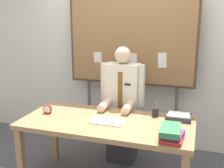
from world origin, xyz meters
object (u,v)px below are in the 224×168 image
object	(u,v)px
book_stack	(171,133)
paper_tray	(179,117)
desk	(107,128)
bulletin_board	(131,40)
desk_clock	(47,109)
pen_holder	(155,112)
open_notebook	(108,121)
person	(122,109)

from	to	relation	value
book_stack	paper_tray	bearing A→B (deg)	87.49
desk	paper_tray	bearing A→B (deg)	20.95
bulletin_board	desk_clock	size ratio (longest dim) A/B	20.85
bulletin_board	pen_holder	world-z (taller)	bulletin_board
desk	pen_holder	bearing A→B (deg)	31.89
bulletin_board	open_notebook	world-z (taller)	bulletin_board
desk	person	world-z (taller)	person
desk	desk_clock	bearing A→B (deg)	179.43
desk	paper_tray	world-z (taller)	paper_tray
book_stack	paper_tray	distance (m)	0.52
desk	bulletin_board	bearing A→B (deg)	90.00
bulletin_board	desk_clock	bearing A→B (deg)	-125.30
desk_clock	paper_tray	world-z (taller)	desk_clock
open_notebook	desk	bearing A→B (deg)	136.03
book_stack	pen_holder	bearing A→B (deg)	113.04
book_stack	open_notebook	bearing A→B (deg)	161.20
bulletin_board	pen_holder	bearing A→B (deg)	-57.08
bulletin_board	pen_holder	xyz separation A→B (m)	(0.46, -0.71, -0.70)
book_stack	paper_tray	world-z (taller)	book_stack
bulletin_board	open_notebook	size ratio (longest dim) A/B	6.30
desk	paper_tray	distance (m)	0.77
pen_holder	paper_tray	size ratio (longest dim) A/B	0.62
book_stack	open_notebook	size ratio (longest dim) A/B	0.89
book_stack	person	bearing A→B (deg)	128.97
bulletin_board	paper_tray	distance (m)	1.24
bulletin_board	desk_clock	xyz separation A→B (m)	(-0.70, -0.99, -0.70)
book_stack	pen_holder	distance (m)	0.58
book_stack	desk	bearing A→B (deg)	160.23
person	bulletin_board	distance (m)	0.91
desk	pen_holder	xyz separation A→B (m)	(0.46, 0.29, 0.13)
desk	open_notebook	xyz separation A→B (m)	(0.02, -0.02, 0.09)
person	paper_tray	distance (m)	0.79
open_notebook	pen_holder	xyz separation A→B (m)	(0.44, 0.31, 0.04)
person	book_stack	xyz separation A→B (m)	(0.69, -0.85, 0.13)
person	desk_clock	distance (m)	0.93
desk	paper_tray	xyz separation A→B (m)	(0.71, 0.27, 0.11)
bulletin_board	paper_tray	size ratio (longest dim) A/B	8.23
open_notebook	pen_holder	distance (m)	0.54
person	open_notebook	xyz separation A→B (m)	(0.02, -0.62, 0.08)
desk	bulletin_board	xyz separation A→B (m)	(0.00, 0.99, 0.84)
bulletin_board	desk	bearing A→B (deg)	-90.00
desk	open_notebook	size ratio (longest dim) A/B	5.23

